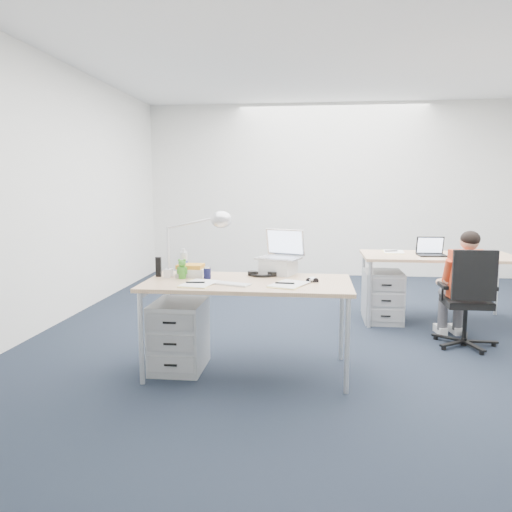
# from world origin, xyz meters

# --- Properties ---
(floor) EXTENTS (7.00, 7.00, 0.00)m
(floor) POSITION_xyz_m (0.00, 0.00, 0.00)
(floor) COLOR black
(floor) RESTS_ON ground
(room) EXTENTS (6.02, 7.02, 2.80)m
(room) POSITION_xyz_m (0.00, 0.00, 1.71)
(room) COLOR silver
(room) RESTS_ON ground
(desk_near) EXTENTS (1.60, 0.80, 0.73)m
(desk_near) POSITION_xyz_m (-0.78, -1.01, 0.68)
(desk_near) COLOR tan
(desk_near) RESTS_ON ground
(desk_far) EXTENTS (1.60, 0.80, 0.73)m
(desk_far) POSITION_xyz_m (1.06, 0.72, 0.68)
(desk_far) COLOR tan
(desk_far) RESTS_ON ground
(office_chair) EXTENTS (0.58, 0.58, 0.92)m
(office_chair) POSITION_xyz_m (1.12, -0.16, 0.26)
(office_chair) COLOR black
(office_chair) RESTS_ON ground
(seated_person) EXTENTS (0.35, 0.59, 1.06)m
(seated_person) POSITION_xyz_m (1.11, -0.01, 0.54)
(seated_person) COLOR red
(seated_person) RESTS_ON ground
(drawer_pedestal_near) EXTENTS (0.40, 0.50, 0.55)m
(drawer_pedestal_near) POSITION_xyz_m (-1.34, -1.01, 0.28)
(drawer_pedestal_near) COLOR #A8ACAE
(drawer_pedestal_near) RESTS_ON ground
(drawer_pedestal_far) EXTENTS (0.40, 0.50, 0.55)m
(drawer_pedestal_far) POSITION_xyz_m (0.49, 0.66, 0.28)
(drawer_pedestal_far) COLOR #A8ACAE
(drawer_pedestal_far) RESTS_ON ground
(silver_laptop) EXTENTS (0.42, 0.37, 0.37)m
(silver_laptop) POSITION_xyz_m (-0.57, -0.66, 0.91)
(silver_laptop) COLOR silver
(silver_laptop) RESTS_ON desk_near
(wireless_keyboard) EXTENTS (0.28, 0.19, 0.01)m
(wireless_keyboard) POSITION_xyz_m (-0.87, -1.17, 0.74)
(wireless_keyboard) COLOR white
(wireless_keyboard) RESTS_ON desk_near
(computer_mouse) EXTENTS (0.10, 0.12, 0.04)m
(computer_mouse) POSITION_xyz_m (-0.28, -0.97, 0.75)
(computer_mouse) COLOR white
(computer_mouse) RESTS_ON desk_near
(headphones) EXTENTS (0.26, 0.21, 0.04)m
(headphones) POSITION_xyz_m (-0.69, -0.77, 0.75)
(headphones) COLOR black
(headphones) RESTS_ON desk_near
(can_koozie) EXTENTS (0.07, 0.07, 0.10)m
(can_koozie) POSITION_xyz_m (-1.12, -0.94, 0.78)
(can_koozie) COLOR #12143A
(can_koozie) RESTS_ON desk_near
(water_bottle) EXTENTS (0.08, 0.08, 0.22)m
(water_bottle) POSITION_xyz_m (-1.35, -0.78, 0.84)
(water_bottle) COLOR silver
(water_bottle) RESTS_ON desk_near
(bear_figurine) EXTENTS (0.09, 0.07, 0.16)m
(bear_figurine) POSITION_xyz_m (-1.32, -0.96, 0.81)
(bear_figurine) COLOR #257D21
(bear_figurine) RESTS_ON desk_near
(book_stack) EXTENTS (0.27, 0.23, 0.10)m
(book_stack) POSITION_xyz_m (-1.27, -0.86, 0.78)
(book_stack) COLOR silver
(book_stack) RESTS_ON desk_near
(cordless_phone) EXTENTS (0.04, 0.03, 0.16)m
(cordless_phone) POSITION_xyz_m (-1.53, -0.90, 0.81)
(cordless_phone) COLOR black
(cordless_phone) RESTS_ON desk_near
(papers_left) EXTENTS (0.27, 0.34, 0.01)m
(papers_left) POSITION_xyz_m (-1.14, -1.18, 0.74)
(papers_left) COLOR #FFF093
(papers_left) RESTS_ON desk_near
(papers_right) EXTENTS (0.32, 0.37, 0.01)m
(papers_right) POSITION_xyz_m (-0.47, -1.14, 0.74)
(papers_right) COLOR #FFF093
(papers_right) RESTS_ON desk_near
(sunglasses) EXTENTS (0.11, 0.06, 0.02)m
(sunglasses) POSITION_xyz_m (-0.28, -1.00, 0.74)
(sunglasses) COLOR black
(sunglasses) RESTS_ON desk_near
(desk_lamp) EXTENTS (0.50, 0.18, 0.56)m
(desk_lamp) POSITION_xyz_m (-1.28, -0.91, 1.01)
(desk_lamp) COLOR silver
(desk_lamp) RESTS_ON desk_near
(dark_laptop) EXTENTS (0.30, 0.29, 0.21)m
(dark_laptop) POSITION_xyz_m (0.98, 0.63, 0.84)
(dark_laptop) COLOR black
(dark_laptop) RESTS_ON desk_far
(far_cup) EXTENTS (0.08, 0.08, 0.09)m
(far_cup) POSITION_xyz_m (1.42, 0.89, 0.77)
(far_cup) COLOR white
(far_cup) RESTS_ON desk_far
(far_papers) EXTENTS (0.23, 0.32, 0.01)m
(far_papers) POSITION_xyz_m (0.61, 0.88, 0.73)
(far_papers) COLOR white
(far_papers) RESTS_ON desk_far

